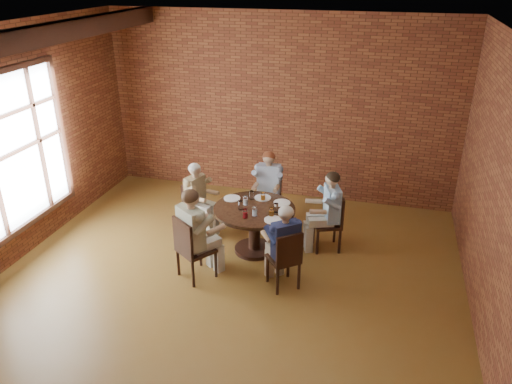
% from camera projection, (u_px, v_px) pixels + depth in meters
% --- Properties ---
extents(floor, '(7.00, 7.00, 0.00)m').
position_uv_depth(floor, '(219.00, 297.00, 6.76)').
color(floor, brown).
rests_on(floor, ground).
extents(ceiling, '(7.00, 7.00, 0.00)m').
position_uv_depth(ceiling, '(209.00, 36.00, 5.33)').
color(ceiling, white).
rests_on(ceiling, wall_back).
extents(wall_back, '(7.00, 0.00, 7.00)m').
position_uv_depth(wall_back, '(279.00, 108.00, 9.11)').
color(wall_back, brown).
rests_on(wall_back, ground).
extents(wall_right, '(0.00, 7.00, 7.00)m').
position_uv_depth(wall_right, '(505.00, 214.00, 5.27)').
color(wall_right, brown).
rests_on(wall_right, ground).
extents(ceiling_beam, '(0.22, 6.90, 0.26)m').
position_uv_depth(ceiling_beam, '(17.00, 40.00, 5.97)').
color(ceiling_beam, black).
rests_on(ceiling_beam, ceiling).
extents(window, '(0.10, 2.16, 2.36)m').
position_uv_depth(window, '(16.00, 151.00, 7.17)').
color(window, white).
rests_on(window, wall_left).
extents(dining_table, '(1.24, 1.24, 0.75)m').
position_uv_depth(dining_table, '(254.00, 221.00, 7.61)').
color(dining_table, black).
rests_on(dining_table, floor).
extents(chair_a, '(0.52, 0.52, 0.91)m').
position_uv_depth(chair_a, '(332.00, 220.00, 7.71)').
color(chair_a, black).
rests_on(chair_a, floor).
extents(diner_a, '(0.75, 0.68, 1.29)m').
position_uv_depth(diner_a, '(328.00, 211.00, 7.65)').
color(diner_a, '#4886BB').
rests_on(diner_a, floor).
extents(chair_b, '(0.41, 0.41, 0.91)m').
position_uv_depth(chair_b, '(269.00, 194.00, 8.58)').
color(chair_b, black).
rests_on(chair_b, floor).
extents(diner_b, '(0.51, 0.62, 1.28)m').
position_uv_depth(diner_b, '(268.00, 188.00, 8.45)').
color(diner_b, '#9FB0CA').
rests_on(diner_b, floor).
extents(chair_c, '(0.47, 0.47, 0.88)m').
position_uv_depth(chair_c, '(195.00, 205.00, 8.21)').
color(chair_c, black).
rests_on(chair_c, floor).
extents(diner_c, '(0.68, 0.61, 1.22)m').
position_uv_depth(diner_c, '(198.00, 199.00, 8.12)').
color(diner_c, brown).
rests_on(diner_c, floor).
extents(chair_d, '(0.62, 0.62, 0.96)m').
position_uv_depth(chair_d, '(190.00, 247.00, 6.94)').
color(chair_d, black).
rests_on(chair_d, floor).
extents(diner_d, '(0.84, 0.87, 1.37)m').
position_uv_depth(diner_d, '(195.00, 234.00, 6.92)').
color(diner_d, tan).
rests_on(diner_d, floor).
extents(chair_e, '(0.54, 0.54, 0.89)m').
position_uv_depth(chair_e, '(286.00, 258.00, 6.73)').
color(chair_e, black).
rests_on(chair_e, floor).
extents(diner_e, '(0.74, 0.76, 1.25)m').
position_uv_depth(diner_e, '(284.00, 247.00, 6.74)').
color(diner_e, '#1B244E').
rests_on(diner_e, floor).
extents(plate_a, '(0.26, 0.26, 0.01)m').
position_uv_depth(plate_a, '(282.00, 203.00, 7.67)').
color(plate_a, white).
rests_on(plate_a, dining_table).
extents(plate_b, '(0.26, 0.26, 0.01)m').
position_uv_depth(plate_b, '(263.00, 198.00, 7.83)').
color(plate_b, white).
rests_on(plate_b, dining_table).
extents(plate_c, '(0.26, 0.26, 0.01)m').
position_uv_depth(plate_c, '(232.00, 198.00, 7.81)').
color(plate_c, white).
rests_on(plate_c, dining_table).
extents(plate_d, '(0.26, 0.26, 0.01)m').
position_uv_depth(plate_d, '(273.00, 220.00, 7.16)').
color(plate_d, white).
rests_on(plate_d, dining_table).
extents(glass_a, '(0.07, 0.07, 0.14)m').
position_uv_depth(glass_a, '(276.00, 208.00, 7.37)').
color(glass_a, white).
rests_on(glass_a, dining_table).
extents(glass_b, '(0.07, 0.07, 0.14)m').
position_uv_depth(glass_b, '(263.00, 196.00, 7.73)').
color(glass_b, white).
rests_on(glass_b, dining_table).
extents(glass_c, '(0.07, 0.07, 0.14)m').
position_uv_depth(glass_c, '(252.00, 195.00, 7.77)').
color(glass_c, white).
rests_on(glass_c, dining_table).
extents(glass_d, '(0.07, 0.07, 0.14)m').
position_uv_depth(glass_d, '(246.00, 200.00, 7.60)').
color(glass_d, white).
rests_on(glass_d, dining_table).
extents(glass_e, '(0.07, 0.07, 0.14)m').
position_uv_depth(glass_e, '(240.00, 205.00, 7.45)').
color(glass_e, white).
rests_on(glass_e, dining_table).
extents(glass_f, '(0.07, 0.07, 0.14)m').
position_uv_depth(glass_f, '(245.00, 214.00, 7.20)').
color(glass_f, white).
rests_on(glass_f, dining_table).
extents(glass_g, '(0.07, 0.07, 0.14)m').
position_uv_depth(glass_g, '(255.00, 211.00, 7.26)').
color(glass_g, white).
rests_on(glass_g, dining_table).
extents(glass_h, '(0.07, 0.07, 0.14)m').
position_uv_depth(glass_h, '(271.00, 212.00, 7.24)').
color(glass_h, white).
rests_on(glass_h, dining_table).
extents(smartphone, '(0.11, 0.15, 0.01)m').
position_uv_depth(smartphone, '(273.00, 222.00, 7.11)').
color(smartphone, black).
rests_on(smartphone, dining_table).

